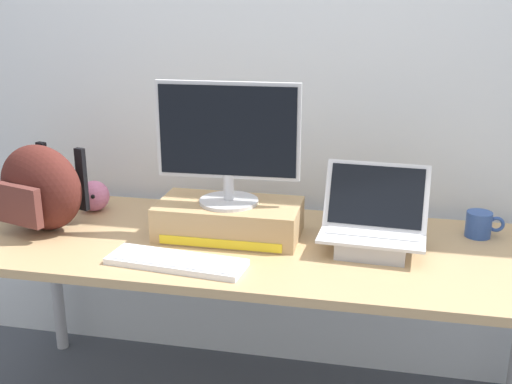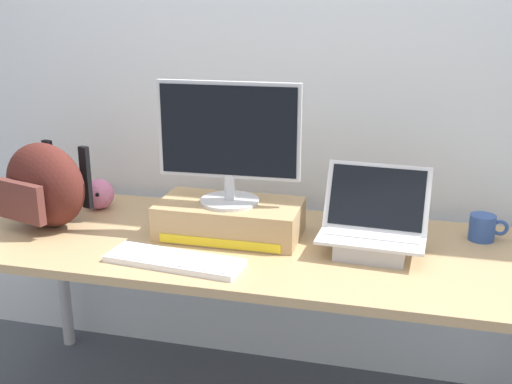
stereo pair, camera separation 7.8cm
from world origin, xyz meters
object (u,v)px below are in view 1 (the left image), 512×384
object	(u,v)px
coffee_mug	(479,224)
plush_toy	(94,196)
desktop_monitor	(228,141)
toner_box_yellow	(229,219)
messenger_backpack	(40,188)
external_keyboard	(176,261)
open_laptop	(373,234)

from	to	relation	value
coffee_mug	plush_toy	xyz separation A→B (m)	(-1.42, -0.02, 0.01)
desktop_monitor	plush_toy	distance (m)	0.65
toner_box_yellow	messenger_backpack	distance (m)	0.68
messenger_backpack	coffee_mug	size ratio (longest dim) A/B	2.95
toner_box_yellow	external_keyboard	size ratio (longest dim) A/B	1.09
toner_box_yellow	plush_toy	distance (m)	0.59
toner_box_yellow	messenger_backpack	size ratio (longest dim) A/B	1.28
external_keyboard	coffee_mug	distance (m)	1.05
desktop_monitor	plush_toy	bearing A→B (deg)	163.44
messenger_backpack	desktop_monitor	bearing A→B (deg)	22.90
open_laptop	plush_toy	bearing A→B (deg)	173.92
coffee_mug	plush_toy	bearing A→B (deg)	-179.09
toner_box_yellow	plush_toy	size ratio (longest dim) A/B	4.15
open_laptop	toner_box_yellow	bearing A→B (deg)	179.73
coffee_mug	desktop_monitor	bearing A→B (deg)	-168.72
open_laptop	coffee_mug	distance (m)	0.41
open_laptop	external_keyboard	world-z (taller)	open_laptop
toner_box_yellow	external_keyboard	world-z (taller)	toner_box_yellow
external_keyboard	messenger_backpack	distance (m)	0.62
desktop_monitor	messenger_backpack	size ratio (longest dim) A/B	1.27
plush_toy	coffee_mug	bearing A→B (deg)	0.91
external_keyboard	coffee_mug	bearing A→B (deg)	30.64
open_laptop	external_keyboard	xyz separation A→B (m)	(-0.59, -0.24, -0.05)
toner_box_yellow	coffee_mug	xyz separation A→B (m)	(0.85, 0.17, -0.02)
desktop_monitor	open_laptop	xyz separation A→B (m)	(0.49, -0.03, -0.28)
desktop_monitor	open_laptop	distance (m)	0.57
toner_box_yellow	open_laptop	xyz separation A→B (m)	(0.49, -0.03, -0.00)
open_laptop	messenger_backpack	bearing A→B (deg)	-174.62
external_keyboard	desktop_monitor	bearing A→B (deg)	75.34
open_laptop	plush_toy	xyz separation A→B (m)	(-1.07, 0.18, 0.00)
external_keyboard	plush_toy	bearing A→B (deg)	144.27
external_keyboard	coffee_mug	world-z (taller)	coffee_mug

